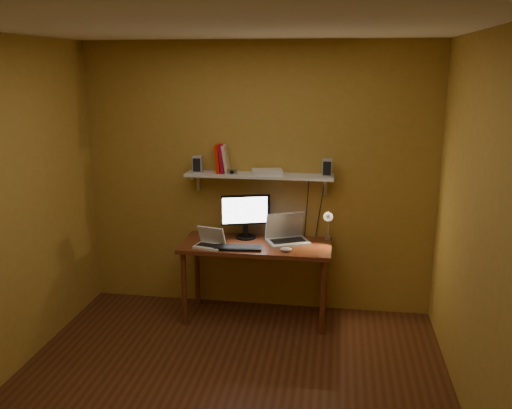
% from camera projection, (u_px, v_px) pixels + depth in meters
% --- Properties ---
extents(room, '(3.44, 3.24, 2.64)m').
position_uv_depth(room, '(222.00, 226.00, 3.71)').
color(room, '#4E2A14').
rests_on(room, ground).
extents(desk, '(1.40, 0.60, 0.75)m').
position_uv_depth(desk, '(256.00, 252.00, 5.09)').
color(desk, '#5F3016').
rests_on(desk, ground).
extents(wall_shelf, '(1.40, 0.25, 0.21)m').
position_uv_depth(wall_shelf, '(259.00, 176.00, 5.10)').
color(wall_shelf, silver).
rests_on(wall_shelf, room).
extents(monitor, '(0.46, 0.25, 0.42)m').
position_uv_depth(monitor, '(246.00, 214.00, 5.18)').
color(monitor, black).
rests_on(monitor, desk).
extents(laptop, '(0.45, 0.40, 0.28)m').
position_uv_depth(laptop, '(286.00, 234.00, 5.11)').
color(laptop, '#93959B').
rests_on(laptop, desk).
extents(netbook, '(0.29, 0.24, 0.19)m').
position_uv_depth(netbook, '(210.00, 241.00, 4.97)').
color(netbook, silver).
rests_on(netbook, desk).
extents(keyboard, '(0.44, 0.18, 0.02)m').
position_uv_depth(keyboard, '(238.00, 248.00, 4.91)').
color(keyboard, black).
rests_on(keyboard, desk).
extents(mouse, '(0.11, 0.07, 0.04)m').
position_uv_depth(mouse, '(286.00, 249.00, 4.84)').
color(mouse, silver).
rests_on(mouse, desk).
extents(desk_lamp, '(0.09, 0.23, 0.38)m').
position_uv_depth(desk_lamp, '(328.00, 221.00, 5.04)').
color(desk_lamp, silver).
rests_on(desk_lamp, desk).
extents(speaker_left, '(0.09, 0.09, 0.16)m').
position_uv_depth(speaker_left, '(198.00, 164.00, 5.16)').
color(speaker_left, '#93959B').
rests_on(speaker_left, wall_shelf).
extents(speaker_right, '(0.09, 0.09, 0.16)m').
position_uv_depth(speaker_right, '(327.00, 168.00, 4.98)').
color(speaker_right, '#93959B').
rests_on(speaker_right, wall_shelf).
extents(books, '(0.14, 0.18, 0.27)m').
position_uv_depth(books, '(222.00, 159.00, 5.14)').
color(books, red).
rests_on(books, wall_shelf).
extents(shelf_camera, '(0.10, 0.04, 0.06)m').
position_uv_depth(shelf_camera, '(232.00, 172.00, 5.06)').
color(shelf_camera, silver).
rests_on(shelf_camera, wall_shelf).
extents(router, '(0.32, 0.24, 0.05)m').
position_uv_depth(router, '(267.00, 172.00, 5.08)').
color(router, silver).
rests_on(router, wall_shelf).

